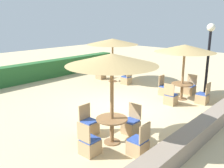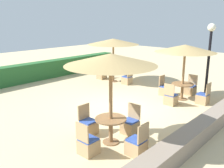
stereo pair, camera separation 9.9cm
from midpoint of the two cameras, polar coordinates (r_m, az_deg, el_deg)
name	(u,v)px [view 1 (the left image)]	position (r m, az deg, el deg)	size (l,w,h in m)	color
ground_plane	(123,108)	(10.20, 2.26, -5.47)	(40.00, 40.00, 0.00)	#D1BA8C
hedge_row	(31,72)	(15.16, -18.22, 2.57)	(13.00, 0.70, 1.03)	#28602D
stone_border	(207,125)	(8.53, 20.56, -8.74)	(10.00, 0.56, 0.52)	gray
lamp_post	(209,45)	(12.18, 21.14, 8.26)	(0.36, 0.36, 3.32)	black
parasol_front_left	(112,60)	(6.73, -0.45, 5.54)	(2.54, 2.54, 2.62)	olive
round_table_front_left	(112,125)	(7.27, -0.42, -9.26)	(0.91, 0.91, 0.76)	olive
patio_chair_front_left_south	(138,146)	(6.84, 5.60, -13.82)	(0.46, 0.46, 0.93)	tan
patio_chair_front_left_west	(89,145)	(6.86, -5.60, -13.72)	(0.46, 0.46, 0.93)	tan
patio_chair_front_left_north	(89,126)	(7.96, -5.64, -9.51)	(0.46, 0.46, 0.93)	tan
patio_chair_front_left_east	(131,125)	(7.98, 4.02, -9.40)	(0.46, 0.46, 0.93)	tan
parasol_back_right	(113,42)	(14.04, -0.07, 9.66)	(2.87, 2.87, 2.44)	olive
round_table_back_right	(113,72)	(14.29, -0.06, 2.80)	(0.94, 0.94, 0.75)	olive
patio_chair_back_right_south	(127,79)	(13.77, 3.13, 1.04)	(0.46, 0.46, 0.93)	tan
patio_chair_back_right_north	(101,75)	(14.98, -2.81, 2.17)	(0.46, 0.46, 0.93)	tan
parasol_front_right	(185,49)	(11.22, 16.07, 7.80)	(2.60, 2.60, 2.45)	olive
round_table_front_right	(182,87)	(11.54, 15.47, -0.72)	(0.96, 0.96, 0.73)	olive
patio_chair_front_right_east	(190,89)	(12.49, 17.13, -1.05)	(0.46, 0.46, 0.93)	tan
patio_chair_front_right_south	(203,98)	(11.29, 19.78, -2.94)	(0.46, 0.46, 0.93)	tan
patio_chair_front_right_west	(171,98)	(10.79, 13.01, -3.23)	(0.46, 0.46, 0.93)	tan
patio_chair_front_right_north	(165,90)	(12.05, 11.69, -1.26)	(0.46, 0.46, 0.93)	tan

